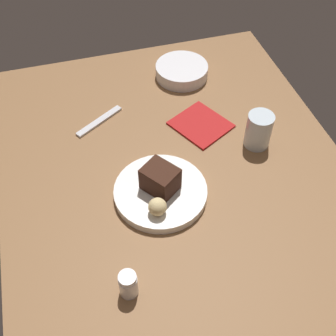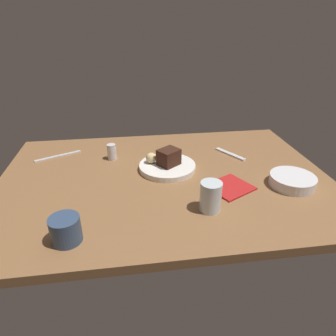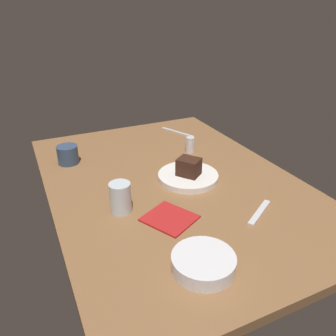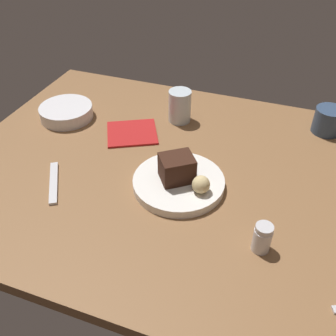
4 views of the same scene
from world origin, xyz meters
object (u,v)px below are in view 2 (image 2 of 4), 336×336
object	(u,v)px
bread_roll	(151,158)
side_bowl	(292,181)
water_glass	(211,197)
salt_shaker	(112,152)
butter_knife	(58,156)
dessert_spoon	(230,154)
chocolate_cake_slice	(169,157)
folded_napkin	(230,187)
dessert_plate	(167,167)
coffee_cup	(66,230)

from	to	relation	value
bread_roll	side_bowl	world-z (taller)	bread_roll
water_glass	side_bowl	xyz separation A→B (cm)	(32.08, 10.06, -2.84)
salt_shaker	side_bowl	xyz separation A→B (cm)	(62.49, -30.17, -1.29)
water_glass	butter_knife	bearing A→B (deg)	139.28
water_glass	butter_knife	world-z (taller)	water_glass
salt_shaker	dessert_spoon	distance (cm)	49.63
chocolate_cake_slice	butter_knife	distance (cm)	47.94
folded_napkin	dessert_plate	bearing A→B (deg)	139.63
chocolate_cake_slice	bread_roll	world-z (taller)	chocolate_cake_slice
chocolate_cake_slice	bread_roll	size ratio (longest dim) A/B	1.84
salt_shaker	dessert_spoon	xyz separation A→B (cm)	(49.47, -2.89, -2.82)
chocolate_cake_slice	coffee_cup	distance (cm)	48.50
dessert_plate	side_bowl	world-z (taller)	side_bowl
butter_knife	dessert_plate	bearing A→B (deg)	133.36
water_glass	butter_knife	xyz separation A→B (cm)	(-52.95, 45.57, -4.47)
salt_shaker	water_glass	size ratio (longest dim) A/B	0.68
dessert_plate	salt_shaker	world-z (taller)	salt_shaker
side_bowl	butter_knife	distance (cm)	92.16
water_glass	folded_napkin	xyz separation A→B (cm)	(10.25, 11.48, -4.42)
coffee_cup	butter_knife	size ratio (longest dim) A/B	0.42
dessert_plate	bread_roll	bearing A→B (deg)	159.03
salt_shaker	folded_napkin	xyz separation A→B (cm)	(40.67, -28.75, -2.87)
bread_roll	salt_shaker	size ratio (longest dim) A/B	0.63
water_glass	coffee_cup	size ratio (longest dim) A/B	1.18
coffee_cup	folded_napkin	bearing A→B (deg)	21.19
chocolate_cake_slice	water_glass	size ratio (longest dim) A/B	0.80
salt_shaker	water_glass	distance (cm)	50.46
side_bowl	coffee_cup	world-z (taller)	coffee_cup
water_glass	dessert_spoon	size ratio (longest dim) A/B	0.63
coffee_cup	folded_napkin	xyz separation A→B (cm)	(51.11, 19.82, -3.30)
dessert_plate	coffee_cup	world-z (taller)	coffee_cup
dessert_plate	chocolate_cake_slice	world-z (taller)	chocolate_cake_slice
water_glass	coffee_cup	bearing A→B (deg)	-168.46
coffee_cup	folded_napkin	world-z (taller)	coffee_cup
dessert_plate	folded_napkin	size ratio (longest dim) A/B	1.57
chocolate_cake_slice	butter_knife	world-z (taller)	chocolate_cake_slice
dessert_spoon	butter_knife	size ratio (longest dim) A/B	0.79
dessert_plate	water_glass	xyz separation A→B (cm)	(9.20, -28.01, 3.66)
side_bowl	folded_napkin	size ratio (longest dim) A/B	1.13
salt_shaker	coffee_cup	world-z (taller)	coffee_cup
butter_knife	water_glass	bearing A→B (deg)	114.51
butter_knife	chocolate_cake_slice	bearing A→B (deg)	133.46
dessert_spoon	chocolate_cake_slice	bearing A→B (deg)	77.09
water_glass	coffee_cup	distance (cm)	41.72
dessert_spoon	folded_napkin	distance (cm)	27.32
dessert_plate	bread_roll	xyz separation A→B (cm)	(-5.94, 2.28, 3.09)
salt_shaker	butter_knife	distance (cm)	23.35
side_bowl	salt_shaker	bearing A→B (deg)	154.23
dessert_plate	coffee_cup	distance (cm)	48.28
bread_roll	butter_knife	bearing A→B (deg)	157.99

